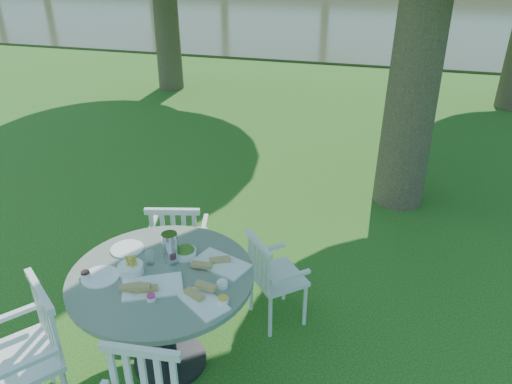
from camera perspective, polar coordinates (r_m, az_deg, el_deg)
ground at (r=4.95m, az=-0.60°, el=-9.81°), size 140.00×140.00×0.00m
table at (r=3.75m, az=-10.54°, el=-11.38°), size 1.32×1.32×0.86m
chair_ne at (r=4.18m, az=1.52°, el=-9.32°), size 0.58×0.58×0.84m
chair_nw at (r=4.55m, az=-8.99°, el=-5.47°), size 0.56×0.54×0.93m
chair_sw at (r=3.73m, az=-24.19°, el=-15.74°), size 0.70×0.69×1.01m
tableware at (r=3.65m, az=-10.48°, el=-8.11°), size 1.14×0.78×0.23m
river at (r=26.97m, az=13.41°, el=20.54°), size 100.00×28.00×0.12m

